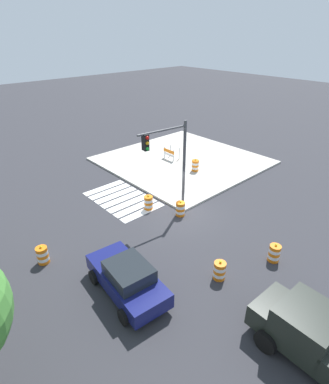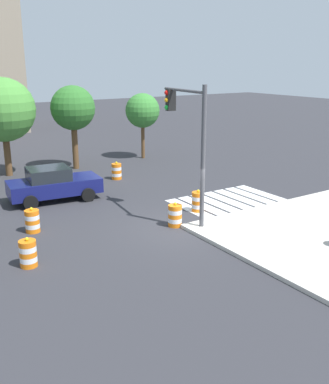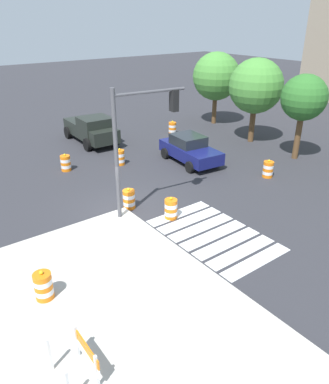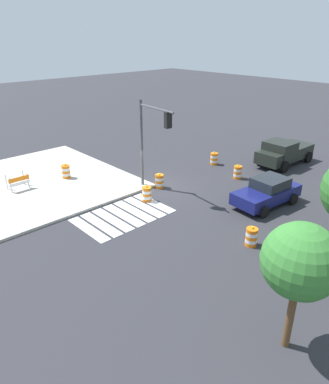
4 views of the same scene
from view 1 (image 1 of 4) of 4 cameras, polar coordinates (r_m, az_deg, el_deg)
name	(u,v)px [view 1 (image 1 of 4)]	position (r m, az deg, el deg)	size (l,w,h in m)	color
ground_plane	(183,213)	(19.30, 3.42, -3.92)	(120.00, 120.00, 0.00)	#2D2D33
sidewalk_corner	(182,160)	(26.84, 3.34, 5.90)	(12.00, 12.00, 0.15)	#BCB7AD
crosswalk_stripes	(122,199)	(20.96, -7.88, -1.32)	(5.10, 3.20, 0.02)	silver
sports_car	(127,278)	(13.70, -6.95, -15.62)	(4.46, 2.46, 1.63)	navy
pickup_truck	(321,341)	(12.60, 27.15, -23.53)	(5.21, 2.48, 1.92)	black
traffic_barrel_near_corner	(274,253)	(16.32, 19.78, -10.68)	(0.56, 0.56, 1.02)	orange
traffic_barrel_median_near	(148,203)	(19.49, -3.01, -2.00)	(0.56, 0.56, 1.02)	orange
traffic_barrel_median_far	(43,255)	(16.41, -21.77, -10.87)	(0.56, 0.56, 1.02)	orange
traffic_barrel_far_curb	(180,209)	(18.85, 2.97, -3.15)	(0.56, 0.56, 1.02)	orange
traffic_barrel_lane_center	(220,271)	(14.69, 10.22, -14.20)	(0.56, 0.56, 1.02)	orange
traffic_barrel_on_sidewalk	(195,165)	(24.56, 5.74, 4.95)	(0.56, 0.56, 1.02)	orange
construction_barricade	(170,153)	(26.73, 1.07, 7.33)	(1.30, 0.78, 1.00)	silver
traffic_light_pole	(169,154)	(17.67, 0.89, 7.17)	(0.59, 3.28, 5.50)	#4C4C51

